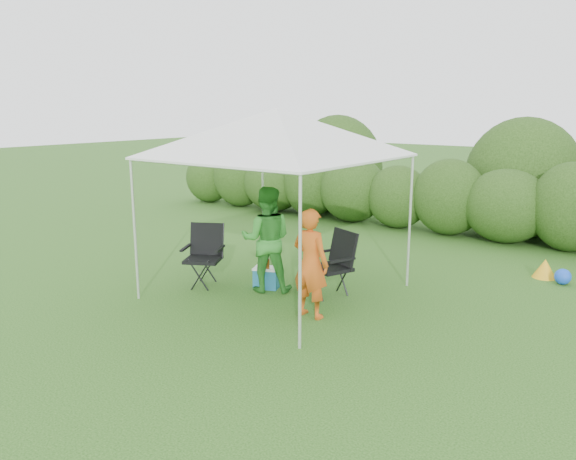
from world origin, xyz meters
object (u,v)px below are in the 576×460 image
Objects in this scene: woman at (266,239)px; cooler at (267,277)px; man at (311,263)px; chair_left at (205,251)px; chair_right at (336,259)px; canopy at (277,133)px.

woman reaches higher than cooler.
man is at bearing -48.59° from cooler.
man is (2.19, -0.17, 0.20)m from chair_left.
chair_right is 0.61× the size of woman.
man is at bearing -32.31° from chair_left.
chair_right is at bearing 170.56° from woman.
canopy is 2.04× the size of man.
canopy reaches higher than woman.
woman reaches higher than chair_right.
woman is at bearing -71.88° from cooler.
chair_left is 2.06× the size of cooler.
chair_right is 1.01m from man.
canopy is at bearing 155.27° from woman.
chair_right is at bearing -76.97° from man.
chair_left reaches higher than cooler.
cooler is (-1.27, 0.62, -0.59)m from man.
canopy reaches higher than man.
canopy reaches higher than chair_left.
canopy is 2.10m from chair_right.
woman is at bearing -170.87° from canopy.
man is 1.30m from woman.
chair_right is (0.80, 0.42, -1.89)m from canopy.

